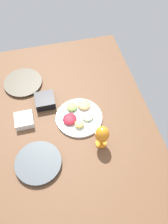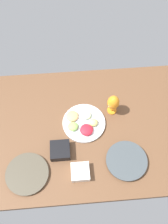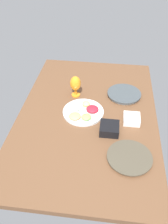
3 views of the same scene
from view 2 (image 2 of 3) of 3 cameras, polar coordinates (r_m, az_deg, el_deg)
ground_plane at (r=180.77cm, az=0.06°, el=-3.91°), size 160.00×104.00×4.00cm
dinner_plate_left at (r=170.26cm, az=-13.02°, el=-13.76°), size 28.42×28.42×2.12cm
dinner_plate_right at (r=170.62cm, az=9.82°, el=-11.07°), size 27.81×27.81×2.86cm
fruit_platter at (r=178.68cm, az=-0.23°, el=-2.54°), size 31.12×31.12×5.53cm
hurricane_glass_orange at (r=177.17cm, az=6.79°, el=2.08°), size 8.72×8.72×18.08cm
square_bowl_black at (r=169.37cm, az=-5.56°, el=-8.80°), size 13.28×13.28×6.13cm
square_bowl_white at (r=164.73cm, az=-0.87°, el=-13.68°), size 11.90×11.90×5.02cm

